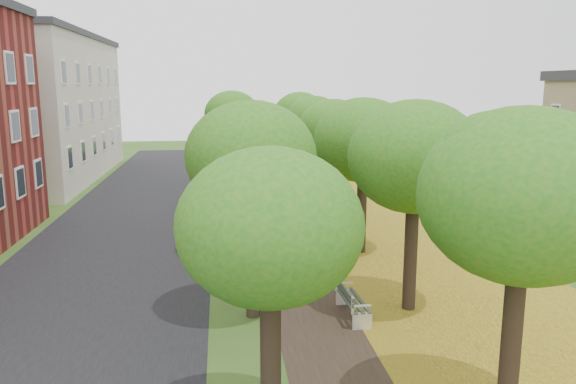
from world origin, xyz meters
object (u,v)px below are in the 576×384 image
object	(u,v)px
bench	(351,301)
car_grey	(514,213)
car_silver	(563,234)
car_red	(526,217)
car_white	(480,198)

from	to	relation	value
bench	car_grey	size ratio (longest dim) A/B	0.45
car_silver	car_red	size ratio (longest dim) A/B	1.01
car_grey	bench	bearing A→B (deg)	142.34
bench	car_silver	size ratio (longest dim) A/B	0.51
car_grey	car_white	xyz separation A→B (m)	(0.00, 3.67, -0.01)
car_silver	car_red	distance (m)	3.27
car_red	car_white	xyz separation A→B (m)	(-0.22, 4.35, 0.01)
car_grey	car_white	distance (m)	3.67
car_silver	car_grey	size ratio (longest dim) A/B	0.87
bench	car_silver	bearing A→B (deg)	-64.09
bench	car_red	xyz separation A→B (m)	(10.53, 8.88, 0.15)
car_red	car_white	bearing A→B (deg)	15.60
car_silver	car_white	distance (m)	7.61
car_silver	bench	bearing A→B (deg)	100.25
bench	car_grey	world-z (taller)	car_grey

